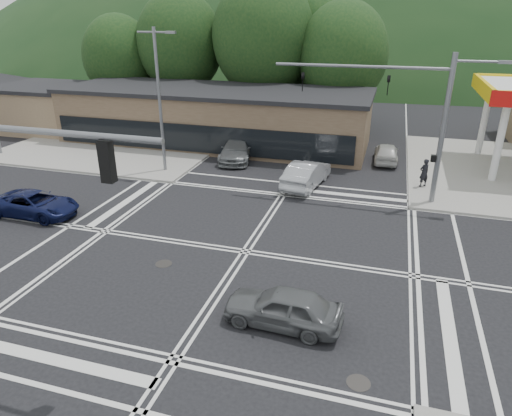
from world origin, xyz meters
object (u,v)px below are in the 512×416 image
(pedestrian, at_px, (424,173))
(car_blue_west, at_px, (35,204))
(car_queue_a, at_px, (306,174))
(car_northbound, at_px, (237,149))
(car_grey_center, at_px, (283,307))
(car_queue_b, at_px, (386,153))

(pedestrian, bearing_deg, car_blue_west, -9.31)
(car_blue_west, distance_m, pedestrian, 21.86)
(car_queue_a, distance_m, car_northbound, 7.03)
(car_queue_a, bearing_deg, car_grey_center, 106.69)
(car_queue_a, relative_size, pedestrian, 2.77)
(car_blue_west, xyz_separation_m, pedestrian, (19.50, 9.88, 0.37))
(car_queue_b, bearing_deg, car_grey_center, 80.34)
(car_queue_b, bearing_deg, car_northbound, 11.30)
(car_blue_west, relative_size, pedestrian, 2.68)
(car_queue_b, relative_size, pedestrian, 2.33)
(car_blue_west, distance_m, car_northbound, 14.12)
(car_queue_a, bearing_deg, pedestrian, -158.03)
(car_blue_west, xyz_separation_m, car_grey_center, (14.48, -5.15, 0.05))
(car_queue_a, height_order, car_queue_b, car_queue_a)
(car_blue_west, relative_size, car_northbound, 0.88)
(car_queue_b, bearing_deg, car_blue_west, 38.70)
(car_queue_a, bearing_deg, car_northbound, -25.25)
(car_grey_center, xyz_separation_m, car_queue_b, (2.73, 19.88, -0.01))
(car_blue_west, xyz_separation_m, car_northbound, (6.91, 12.32, 0.12))
(car_northbound, bearing_deg, car_queue_b, 3.20)
(car_queue_b, height_order, pedestrian, pedestrian)
(car_queue_b, relative_size, car_northbound, 0.77)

